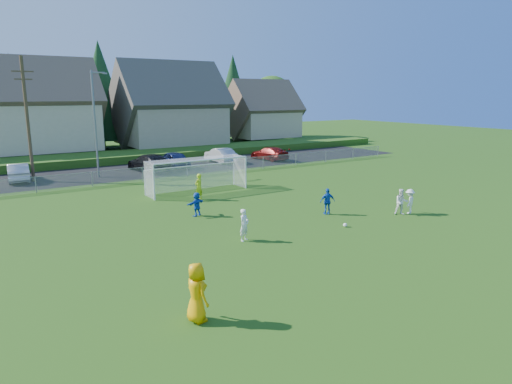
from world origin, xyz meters
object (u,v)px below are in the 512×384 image
referee (197,293)px  car_b (18,172)px  player_white_a (244,225)px  car_f (220,155)px  player_blue_b (197,204)px  car_e (173,159)px  car_d (149,163)px  player_blue_a (328,201)px  soccer_goal (196,170)px  player_white_b (401,202)px  player_white_c (410,201)px  soccer_ball (345,225)px  car_g (269,153)px  goalkeeper (199,187)px

referee → car_b: referee is taller
player_white_a → car_f: 26.26m
player_blue_b → car_e: car_e is taller
car_f → car_d: bearing=10.1°
player_blue_b → car_f: size_ratio=0.30×
player_blue_a → car_e: bearing=-68.2°
car_b → player_blue_b: bearing=116.7°
car_d → player_blue_a: bearing=92.8°
referee → soccer_goal: (8.68, 17.89, 0.66)m
player_white_b → car_f: bearing=124.2°
player_white_b → player_white_a: bearing=-148.0°
player_white_c → player_blue_b: size_ratio=1.05×
player_white_a → car_e: 23.87m
soccer_ball → car_g: size_ratio=0.05×
car_d → soccer_goal: soccer_goal is taller
player_white_b → car_b: (-17.80, 24.44, -0.04)m
soccer_ball → car_f: bearing=76.6°
player_white_c → car_d: car_d is taller
soccer_ball → player_blue_b: 8.67m
referee → car_b: size_ratio=0.43×
car_b → car_f: 19.02m
player_blue_a → car_b: size_ratio=0.35×
soccer_ball → car_b: bearing=118.2°
soccer_goal → car_f: bearing=54.1°
soccer_ball → car_b: 27.85m
car_e → soccer_goal: 11.69m
player_white_a → player_blue_a: size_ratio=1.01×
soccer_ball → player_blue_a: bearing=68.6°
player_white_c → car_b: size_ratio=0.33×
player_blue_a → referee: bearing=51.7°
goalkeeper → car_b: size_ratio=0.40×
player_white_a → car_g: bearing=28.2°
car_g → player_white_c: bearing=68.2°
player_white_b → player_white_c: (0.63, -0.10, -0.03)m
player_white_c → soccer_ball: bearing=-29.8°
player_white_b → car_d: car_d is taller
player_white_a → car_f: player_white_a is taller
player_blue_b → soccer_goal: soccer_goal is taller
player_white_b → goalkeeper: goalkeeper is taller
player_blue_b → player_white_a: bearing=67.3°
referee → player_blue_b: size_ratio=1.36×
player_white_a → car_e: size_ratio=0.33×
player_blue_a → car_d: 21.03m
player_blue_a → car_e: car_e is taller
player_blue_a → car_b: 26.14m
car_b → soccer_goal: 15.77m
player_blue_b → car_d: (3.32, 16.82, 0.10)m
player_white_b → car_b: player_white_b is taller
soccer_ball → car_g: (11.24, 23.34, 0.60)m
player_blue_b → soccer_goal: 7.06m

